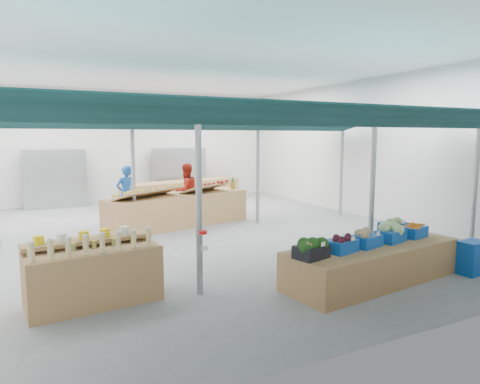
{
  "coord_description": "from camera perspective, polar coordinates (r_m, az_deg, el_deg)",
  "views": [
    {
      "loc": [
        -3.31,
        -10.07,
        2.45
      ],
      "look_at": [
        0.9,
        -1.6,
        1.23
      ],
      "focal_mm": 32.0,
      "sensor_mm": 36.0,
      "label": 1
    }
  ],
  "objects": [
    {
      "name": "fruit_counter",
      "position": [
        11.94,
        -8.14,
        -2.41
      ],
      "size": [
        4.26,
        2.03,
        0.89
      ],
      "primitive_type": "cube",
      "rotation": [
        0.0,
        0.0,
        0.26
      ],
      "color": "#9C7744",
      "rests_on": "floor"
    },
    {
      "name": "pole_grid",
      "position": [
        9.28,
        -0.39,
        3.4
      ],
      "size": [
        10.0,
        4.6,
        3.0
      ],
      "color": "gray",
      "rests_on": "floor"
    },
    {
      "name": "vendor_left",
      "position": [
        12.64,
        -14.92,
        -0.28
      ],
      "size": [
        0.69,
        0.54,
        1.66
      ],
      "primitive_type": "imported",
      "rotation": [
        0.0,
        0.0,
        3.4
      ],
      "color": "#1B52B1",
      "rests_on": "floor"
    },
    {
      "name": "crate_cabbage",
      "position": [
        7.92,
        19.45,
        -5.15
      ],
      "size": [
        0.57,
        0.46,
        0.35
      ],
      "rotation": [
        0.0,
        0.0,
        0.25
      ],
      "color": "#0F47A3",
      "rests_on": "veg_counter"
    },
    {
      "name": "crate_beets",
      "position": [
        7.01,
        13.32,
        -6.73
      ],
      "size": [
        0.57,
        0.46,
        0.29
      ],
      "rotation": [
        0.0,
        0.0,
        0.25
      ],
      "color": "#0F47A3",
      "rests_on": "veg_counter"
    },
    {
      "name": "apple_heap_yellow",
      "position": [
        11.27,
        -12.12,
        0.06
      ],
      "size": [
        2.0,
        1.56,
        0.27
      ],
      "rotation": [
        0.0,
        0.0,
        0.52
      ],
      "color": "#997247",
      "rests_on": "fruit_counter"
    },
    {
      "name": "crate_celeriac",
      "position": [
        7.44,
        16.46,
        -5.94
      ],
      "size": [
        0.57,
        0.46,
        0.31
      ],
      "rotation": [
        0.0,
        0.0,
        0.25
      ],
      "color": "#0F47A3",
      "rests_on": "veg_counter"
    },
    {
      "name": "sparrow",
      "position": [
        6.37,
        9.22,
        -6.99
      ],
      "size": [
        0.12,
        0.09,
        0.11
      ],
      "rotation": [
        0.0,
        0.0,
        0.25
      ],
      "color": "brown",
      "rests_on": "crate_broccoli"
    },
    {
      "name": "vendor_right",
      "position": [
        13.11,
        -7.2,
        0.17
      ],
      "size": [
        0.94,
        0.81,
        1.66
      ],
      "primitive_type": "imported",
      "rotation": [
        0.0,
        0.0,
        3.4
      ],
      "color": "#9E1E13",
      "rests_on": "floor"
    },
    {
      "name": "crate_extra",
      "position": [
        8.66,
        19.84,
        -4.19
      ],
      "size": [
        0.51,
        0.41,
        0.32
      ],
      "rotation": [
        0.0,
        0.0,
        -0.03
      ],
      "color": "#0F47A3",
      "rests_on": "veg_counter"
    },
    {
      "name": "apple_heap_red",
      "position": [
        12.25,
        -4.66,
        0.77
      ],
      "size": [
        1.65,
        1.36,
        0.27
      ],
      "rotation": [
        0.0,
        0.0,
        0.52
      ],
      "color": "#997247",
      "rests_on": "fruit_counter"
    },
    {
      "name": "crate_stack",
      "position": [
        8.81,
        28.56,
        -7.69
      ],
      "size": [
        0.52,
        0.38,
        0.6
      ],
      "primitive_type": "cube",
      "rotation": [
        0.0,
        0.0,
        0.06
      ],
      "color": "#0F47A3",
      "rests_on": "floor"
    },
    {
      "name": "hall",
      "position": [
        11.98,
        -10.47,
        8.15
      ],
      "size": [
        13.0,
        13.0,
        13.0
      ],
      "color": "silver",
      "rests_on": "ground"
    },
    {
      "name": "bottle_shelf",
      "position": [
        6.79,
        -19.0,
        -10.19
      ],
      "size": [
        1.94,
        1.29,
        1.11
      ],
      "rotation": [
        0.0,
        0.0,
        0.1
      ],
      "color": "#9C7744",
      "rests_on": "floor"
    },
    {
      "name": "floor",
      "position": [
        10.88,
        -8.04,
        -5.75
      ],
      "size": [
        13.0,
        13.0,
        0.0
      ],
      "primitive_type": "plane",
      "color": "slate",
      "rests_on": "ground"
    },
    {
      "name": "crate_carrots",
      "position": [
        8.44,
        22.05,
        -4.85
      ],
      "size": [
        0.57,
        0.46,
        0.29
      ],
      "rotation": [
        0.0,
        0.0,
        0.25
      ],
      "color": "#0F47A3",
      "rests_on": "veg_counter"
    },
    {
      "name": "pole_ribbon",
      "position": [
        6.14,
        -4.94,
        -5.57
      ],
      "size": [
        0.12,
        0.12,
        0.28
      ],
      "color": "red",
      "rests_on": "pole_grid"
    },
    {
      "name": "back_shelving_left",
      "position": [
        16.15,
        -23.43,
        1.58
      ],
      "size": [
        2.0,
        0.5,
        2.0
      ],
      "primitive_type": "cube",
      "color": "#B23F33",
      "rests_on": "floor"
    },
    {
      "name": "pineapple",
      "position": [
        12.9,
        -0.97,
        1.19
      ],
      "size": [
        0.14,
        0.14,
        0.39
      ],
      "rotation": [
        0.0,
        0.0,
        0.52
      ],
      "color": "#8C6019",
      "rests_on": "fruit_counter"
    },
    {
      "name": "crate_broccoli",
      "position": [
        6.56,
        9.49,
        -7.36
      ],
      "size": [
        0.57,
        0.46,
        0.35
      ],
      "rotation": [
        0.0,
        0.0,
        0.25
      ],
      "color": "black",
      "rests_on": "veg_counter"
    },
    {
      "name": "awnings",
      "position": [
        9.26,
        -0.4,
        9.38
      ],
      "size": [
        9.5,
        7.08,
        0.3
      ],
      "color": "#092928",
      "rests_on": "pole_grid"
    },
    {
      "name": "far_counter",
      "position": [
        15.96,
        -7.6,
        -0.02
      ],
      "size": [
        4.79,
        2.18,
        0.85
      ],
      "primitive_type": "cube",
      "rotation": [
        0.0,
        0.0,
        0.27
      ],
      "color": "#9C7744",
      "rests_on": "floor"
    },
    {
      "name": "back_shelving_right",
      "position": [
        16.99,
        -8.1,
        2.36
      ],
      "size": [
        2.0,
        0.5,
        2.0
      ],
      "primitive_type": "cube",
      "color": "#B23F33",
      "rests_on": "floor"
    },
    {
      "name": "veg_counter",
      "position": [
        7.69,
        17.22,
        -9.09
      ],
      "size": [
        3.38,
        1.48,
        0.64
      ],
      "primitive_type": "cube",
      "rotation": [
        0.0,
        0.0,
        0.12
      ],
      "color": "#9C7744",
      "rests_on": "floor"
    }
  ]
}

